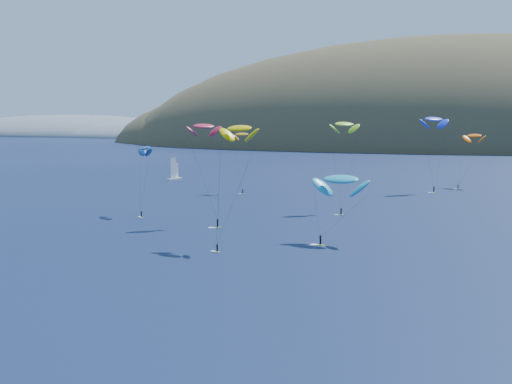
{
  "coord_description": "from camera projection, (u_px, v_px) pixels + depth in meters",
  "views": [
    {
      "loc": [
        40.6,
        -69.31,
        25.95
      ],
      "look_at": [
        -6.34,
        80.0,
        9.0
      ],
      "focal_mm": 50.0,
      "sensor_mm": 36.0,
      "label": 1
    }
  ],
  "objects": [
    {
      "name": "headland",
      "position": [
        89.0,
        138.0,
        925.15
      ],
      "size": [
        460.0,
        250.0,
        60.0
      ],
      "color": "slate",
      "rests_on": "ground"
    },
    {
      "name": "kitesurfer_10",
      "position": [
        145.0,
        148.0,
        185.99
      ],
      "size": [
        7.4,
        10.78,
        19.35
      ],
      "rotation": [
        0.0,
        0.0,
        -0.76
      ],
      "color": "#B9ED1A",
      "rests_on": "ground"
    },
    {
      "name": "kitesurfer_11",
      "position": [
        474.0,
        136.0,
        256.31
      ],
      "size": [
        10.24,
        15.24,
        21.01
      ],
      "rotation": [
        0.0,
        0.0,
        -0.58
      ],
      "color": "#B9ED1A",
      "rests_on": "ground"
    },
    {
      "name": "sailboat",
      "position": [
        175.0,
        178.0,
        286.4
      ],
      "size": [
        8.47,
        7.83,
        10.12
      ],
      "rotation": [
        0.0,
        0.0,
        -0.38
      ],
      "color": "white",
      "rests_on": "ground"
    },
    {
      "name": "kitesurfer_5",
      "position": [
        341.0,
        179.0,
        145.43
      ],
      "size": [
        12.36,
        9.61,
        16.14
      ],
      "rotation": [
        0.0,
        0.0,
        -0.17
      ],
      "color": "#B9ED1A",
      "rests_on": "ground"
    },
    {
      "name": "kitesurfer_1",
      "position": [
        242.0,
        134.0,
        237.73
      ],
      "size": [
        6.89,
        6.36,
        21.46
      ],
      "rotation": [
        0.0,
        0.0,
        0.04
      ],
      "color": "#B9ED1A",
      "rests_on": "ground"
    },
    {
      "name": "kitesurfer_3",
      "position": [
        344.0,
        124.0,
        191.86
      ],
      "size": [
        9.09,
        13.34,
        25.89
      ],
      "rotation": [
        0.0,
        0.0,
        0.67
      ],
      "color": "#B9ED1A",
      "rests_on": "ground"
    },
    {
      "name": "kitesurfer_4",
      "position": [
        434.0,
        119.0,
        239.09
      ],
      "size": [
        11.52,
        10.98,
        27.62
      ],
      "rotation": [
        0.0,
        0.0,
        0.72
      ],
      "color": "#B9ED1A",
      "rests_on": "ground"
    },
    {
      "name": "kitesurfer_2",
      "position": [
        239.0,
        128.0,
        140.83
      ],
      "size": [
        9.53,
        12.38,
        25.78
      ],
      "rotation": [
        0.0,
        0.0,
        -0.3
      ],
      "color": "#B9ED1A",
      "rests_on": "ground"
    },
    {
      "name": "kitesurfer_9",
      "position": [
        204.0,
        127.0,
        167.84
      ],
      "size": [
        10.02,
        9.07,
        25.61
      ],
      "rotation": [
        0.0,
        0.0,
        0.71
      ],
      "color": "#B9ED1A",
      "rests_on": "ground"
    },
    {
      "name": "island",
      "position": [
        478.0,
        158.0,
        603.39
      ],
      "size": [
        730.0,
        300.0,
        210.0
      ],
      "color": "#3D3526",
      "rests_on": "ground"
    },
    {
      "name": "ground",
      "position": [
        98.0,
        345.0,
        80.64
      ],
      "size": [
        2800.0,
        2800.0,
        0.0
      ],
      "primitive_type": "plane",
      "color": "black",
      "rests_on": "ground"
    }
  ]
}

